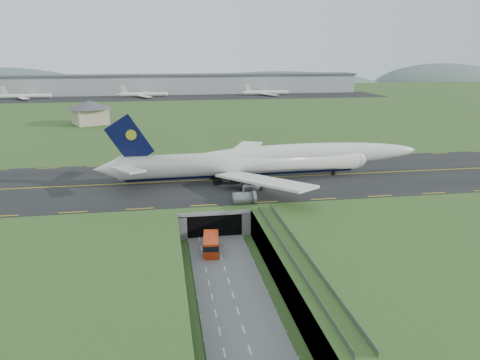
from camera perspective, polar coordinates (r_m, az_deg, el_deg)
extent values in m
plane|color=#365421|center=(96.12, -2.51, -8.78)|extent=(900.00, 900.00, 0.00)
cube|color=gray|center=(94.93, -2.53, -7.12)|extent=(800.00, 800.00, 6.00)
cube|color=slate|center=(89.34, -1.90, -10.67)|extent=(12.00, 75.00, 0.20)
cube|color=black|center=(125.02, -4.43, -0.06)|extent=(800.00, 44.00, 0.18)
cube|color=gray|center=(111.82, -3.76, -2.24)|extent=(16.00, 22.00, 1.00)
cube|color=gray|center=(112.17, -7.30, -3.63)|extent=(2.00, 22.00, 6.00)
cube|color=gray|center=(113.47, -0.22, -3.27)|extent=(2.00, 22.00, 6.00)
cube|color=black|center=(108.08, -3.46, -4.56)|extent=(12.00, 12.00, 5.00)
cube|color=#A8A8A3|center=(101.37, -3.11, -4.06)|extent=(17.00, 0.50, 0.80)
cube|color=#A8A8A3|center=(79.30, 7.18, -9.76)|extent=(3.00, 53.00, 0.50)
cube|color=gray|center=(78.62, 6.20, -9.35)|extent=(0.06, 53.00, 1.00)
cube|color=gray|center=(79.38, 8.18, -9.17)|extent=(0.06, 53.00, 1.00)
cylinder|color=#A8A8A3|center=(63.35, 12.98, -20.29)|extent=(0.90, 0.90, 5.60)
cylinder|color=#A8A8A3|center=(72.71, 9.30, -15.00)|extent=(0.90, 0.90, 5.60)
cylinder|color=#A8A8A3|center=(82.75, 6.61, -10.92)|extent=(0.90, 0.90, 5.60)
cylinder|color=#A8A8A3|center=(93.26, 4.56, -7.72)|extent=(0.90, 0.90, 5.60)
cylinder|color=white|center=(123.68, 0.32, 2.11)|extent=(64.32, 8.08, 6.04)
sphere|color=white|center=(133.78, 13.92, 2.68)|extent=(6.10, 6.10, 5.92)
cone|color=white|center=(121.68, -16.00, 1.28)|extent=(6.78, 5.94, 5.74)
ellipsoid|color=white|center=(127.94, 7.95, 3.04)|extent=(65.68, 7.64, 6.34)
ellipsoid|color=black|center=(133.23, 13.57, 2.98)|extent=(4.31, 2.78, 2.11)
cylinder|color=black|center=(124.24, 0.32, 1.05)|extent=(61.01, 4.47, 2.54)
cube|color=white|center=(138.68, -0.18, 3.18)|extent=(19.18, 28.05, 2.54)
cube|color=white|center=(127.90, -13.29, 2.79)|extent=(8.39, 11.20, 0.97)
cube|color=white|center=(110.08, 2.88, -0.10)|extent=(20.52, 27.51, 2.54)
cube|color=white|center=(114.12, -13.47, 1.27)|extent=(8.85, 11.12, 0.97)
cube|color=black|center=(119.84, -13.32, 4.72)|extent=(12.01, 0.95, 13.35)
cylinder|color=gold|center=(119.58, -13.13, 5.40)|extent=(2.66, 0.74, 2.64)
cylinder|color=slate|center=(133.26, -0.17, 1.38)|extent=(5.00, 3.27, 3.11)
cylinder|color=slate|center=(142.00, -2.72, 2.24)|extent=(5.00, 3.27, 3.11)
cylinder|color=slate|center=(116.33, 1.55, -0.73)|extent=(5.00, 3.27, 3.11)
cylinder|color=slate|center=(106.16, 0.40, -2.32)|extent=(5.00, 3.27, 3.11)
cylinder|color=black|center=(132.17, 11.28, 0.81)|extent=(1.05, 0.50, 1.04)
cube|color=black|center=(123.91, -1.60, 0.20)|extent=(5.87, 6.78, 1.32)
cube|color=red|center=(95.30, -3.54, -7.82)|extent=(3.89, 8.36, 3.23)
cube|color=black|center=(95.04, -3.55, -7.46)|extent=(3.97, 8.48, 1.08)
cube|color=black|center=(95.84, -3.53, -8.56)|extent=(3.62, 7.80, 0.54)
cylinder|color=black|center=(93.35, -4.41, -9.17)|extent=(0.48, 1.01, 0.97)
cylinder|color=black|center=(98.28, -4.35, -7.87)|extent=(0.48, 1.01, 0.97)
cylinder|color=black|center=(93.33, -2.67, -9.15)|extent=(0.48, 1.01, 0.97)
cylinder|color=black|center=(98.25, -2.70, -7.84)|extent=(0.48, 1.01, 0.97)
cube|color=#C2AD8C|center=(233.07, -17.78, 7.39)|extent=(18.42, 18.42, 7.49)
cone|color=#4C4C51|center=(232.42, -17.89, 8.76)|extent=(27.01, 27.01, 3.75)
cube|color=#B2B2B2|center=(388.06, -8.18, 11.45)|extent=(300.00, 22.00, 15.00)
cube|color=#4C4C51|center=(387.63, -8.23, 12.56)|extent=(302.00, 24.00, 1.20)
cube|color=black|center=(358.75, -7.99, 9.96)|extent=(320.00, 50.00, 0.08)
cylinder|color=white|center=(375.91, -24.72, 9.28)|extent=(34.00, 3.20, 3.20)
cylinder|color=white|center=(363.60, -11.69, 10.19)|extent=(34.00, 3.20, 3.20)
cylinder|color=white|center=(372.41, 3.13, 10.60)|extent=(34.00, 3.20, 3.20)
ellipsoid|color=#53645C|center=(535.02, 4.64, 10.73)|extent=(260.00, 91.00, 44.00)
ellipsoid|color=#53645C|center=(615.18, 23.32, 10.15)|extent=(180.00, 63.00, 60.00)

